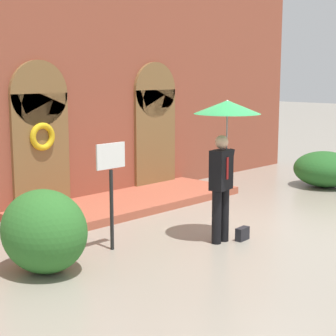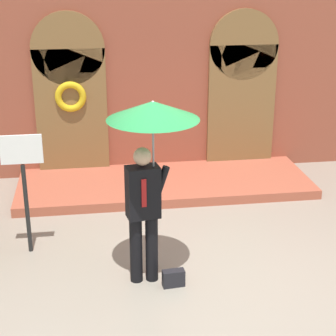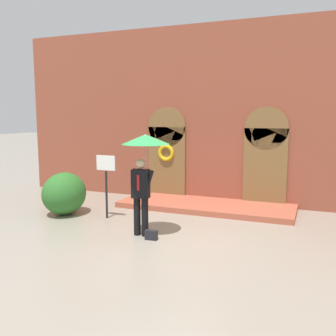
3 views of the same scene
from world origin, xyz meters
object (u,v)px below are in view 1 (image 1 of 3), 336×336
at_px(person_with_umbrella, 226,128).
at_px(sign_post, 111,178).
at_px(shrub_left, 44,231).
at_px(shrub_right, 325,169).
at_px(handbag, 242,234).

xyz_separation_m(person_with_umbrella, sign_post, (-1.62, 0.99, -0.75)).
height_order(shrub_left, shrub_right, shrub_left).
xyz_separation_m(sign_post, shrub_right, (6.95, 0.08, -0.72)).
xyz_separation_m(shrub_left, shrub_right, (8.28, 0.17, -0.15)).
xyz_separation_m(person_with_umbrella, handbag, (0.25, -0.20, -1.80)).
relative_size(handbag, shrub_right, 0.18).
height_order(person_with_umbrella, shrub_right, person_with_umbrella).
bearing_deg(shrub_right, shrub_left, -178.84).
bearing_deg(shrub_right, sign_post, -179.36).
bearing_deg(person_with_umbrella, sign_post, 148.45).
xyz_separation_m(handbag, sign_post, (-1.87, 1.19, 1.05)).
xyz_separation_m(sign_post, shrub_left, (-1.32, -0.09, -0.57)).
xyz_separation_m(person_with_umbrella, shrub_right, (5.34, 1.07, -1.47)).
relative_size(shrub_left, shrub_right, 0.87).
bearing_deg(handbag, shrub_right, 8.64).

